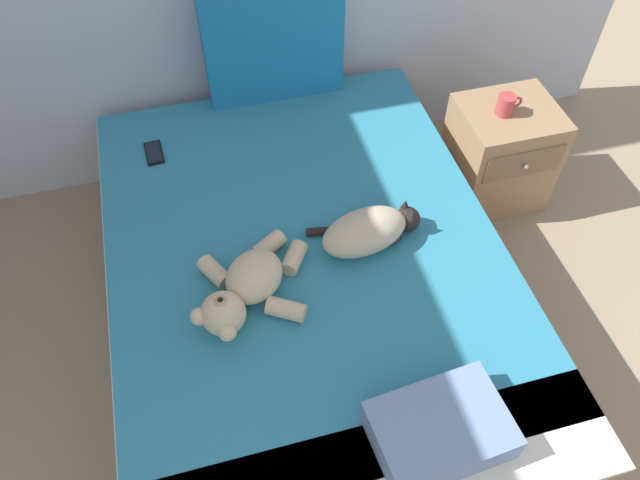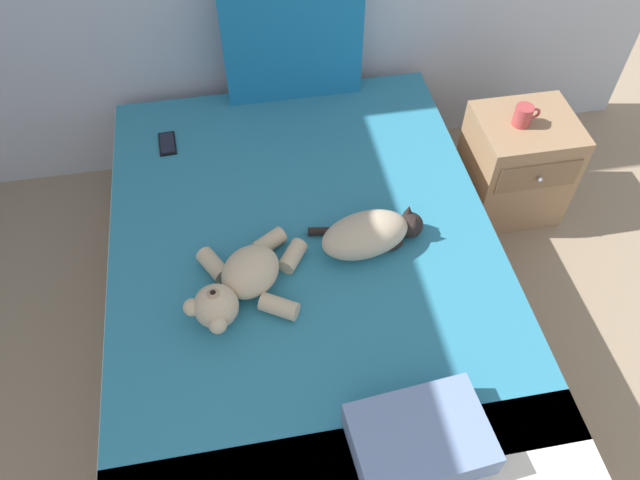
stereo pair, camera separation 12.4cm
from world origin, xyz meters
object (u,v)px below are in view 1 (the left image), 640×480
at_px(patterned_cushion, 273,43).
at_px(teddy_bear, 246,288).
at_px(bed, 307,288).
at_px(throw_pillow, 440,430).
at_px(cat, 369,231).
at_px(nightstand, 499,154).
at_px(cell_phone, 154,153).
at_px(mug, 506,105).

relative_size(patterned_cushion, teddy_bear, 1.34).
bearing_deg(bed, throw_pillow, -75.46).
height_order(cat, nightstand, cat).
relative_size(cat, teddy_bear, 0.95).
distance_m(cell_phone, throw_pillow, 1.66).
bearing_deg(teddy_bear, bed, 31.64).
distance_m(cat, nightstand, 1.05).
xyz_separation_m(bed, mug, (1.05, 0.50, 0.34)).
bearing_deg(bed, nightstand, 24.80).
relative_size(bed, mug, 17.48).
bearing_deg(throw_pillow, cat, 87.83).
bearing_deg(cell_phone, bed, -53.85).
xyz_separation_m(bed, throw_pillow, (0.21, -0.80, 0.30)).
height_order(nightstand, mug, mug).
bearing_deg(nightstand, throw_pillow, -124.11).
xyz_separation_m(teddy_bear, throw_pillow, (0.46, -0.65, -0.02)).
xyz_separation_m(cat, mug, (0.81, 0.52, 0.02)).
distance_m(cat, cell_phone, 1.04).
height_order(throw_pillow, nightstand, throw_pillow).
xyz_separation_m(cat, cell_phone, (-0.75, 0.72, -0.07)).
xyz_separation_m(throw_pillow, mug, (0.84, 1.31, 0.04)).
height_order(teddy_bear, cell_phone, teddy_bear).
height_order(patterned_cushion, teddy_bear, patterned_cushion).
bearing_deg(throw_pillow, patterned_cushion, 93.50).
xyz_separation_m(bed, cell_phone, (-0.51, 0.69, 0.25)).
xyz_separation_m(patterned_cushion, cell_phone, (-0.61, -0.28, -0.27)).
bearing_deg(mug, cat, -147.15).
bearing_deg(mug, throw_pillow, -122.79).
height_order(teddy_bear, throw_pillow, teddy_bear).
bearing_deg(cat, nightstand, 31.60).
relative_size(cat, throw_pillow, 1.10).
relative_size(teddy_bear, nightstand, 0.87).
height_order(cat, teddy_bear, teddy_bear).
xyz_separation_m(bed, teddy_bear, (-0.26, -0.16, 0.32)).
height_order(cell_phone, throw_pillow, throw_pillow).
relative_size(teddy_bear, throw_pillow, 1.16).
bearing_deg(cat, patterned_cushion, 97.93).
height_order(patterned_cushion, throw_pillow, patterned_cushion).
bearing_deg(patterned_cushion, bed, -95.87).
distance_m(teddy_bear, mug, 1.46).
xyz_separation_m(cell_phone, mug, (1.56, -0.19, 0.09)).
bearing_deg(throw_pillow, bed, 104.54).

